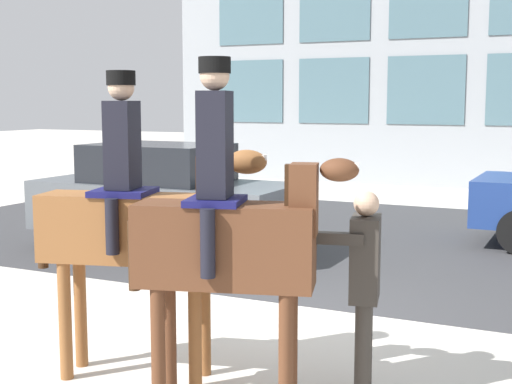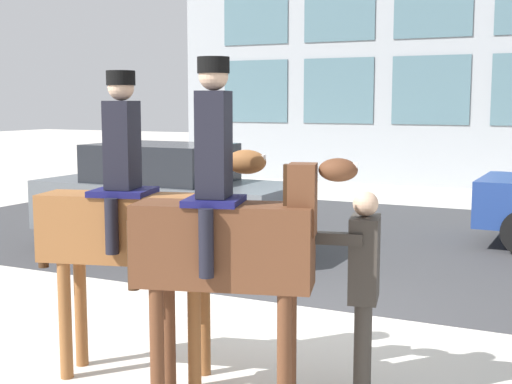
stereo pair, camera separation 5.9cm
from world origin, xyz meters
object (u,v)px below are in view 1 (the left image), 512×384
object	(u,v)px
pedestrian_bystander	(363,278)
mounted_horse_lead	(137,220)
street_car_near_lane	(163,197)
mounted_horse_companion	(228,234)

from	to	relation	value
pedestrian_bystander	mounted_horse_lead	bearing A→B (deg)	-0.31
pedestrian_bystander	street_car_near_lane	xyz separation A→B (m)	(-4.52, 4.08, -0.11)
street_car_near_lane	mounted_horse_companion	bearing A→B (deg)	-52.23
mounted_horse_lead	pedestrian_bystander	bearing A→B (deg)	-2.53
mounted_horse_lead	mounted_horse_companion	distance (m)	1.01
pedestrian_bystander	street_car_near_lane	size ratio (longest dim) A/B	0.40
mounted_horse_lead	pedestrian_bystander	distance (m)	1.93
mounted_horse_lead	pedestrian_bystander	xyz separation A→B (m)	(1.85, 0.41, -0.39)
mounted_horse_lead	street_car_near_lane	size ratio (longest dim) A/B	0.63
pedestrian_bystander	street_car_near_lane	world-z (taller)	street_car_near_lane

